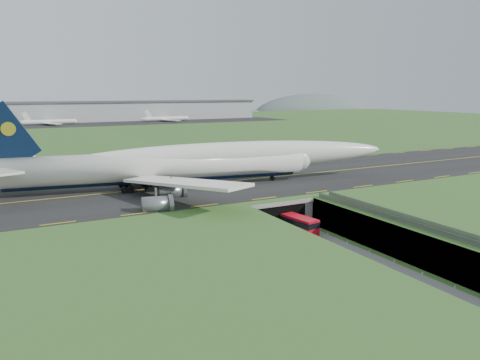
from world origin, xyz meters
TOP-DOWN VIEW (x-y plane):
  - ground at (0.00, 0.00)m, footprint 900.00×900.00m
  - airfield_deck at (0.00, 0.00)m, footprint 800.00×800.00m
  - trench_road at (0.00, -7.50)m, footprint 12.00×75.00m
  - taxiway at (0.00, 33.00)m, footprint 800.00×44.00m
  - tunnel_portal at (0.00, 16.71)m, footprint 17.00×22.30m
  - guideway at (11.00, -19.11)m, footprint 3.00×53.00m
  - jumbo_jet at (-10.83, 32.13)m, footprint 103.87×64.51m
  - shuttle_tram at (1.58, 3.68)m, footprint 4.45×8.92m
  - cargo_terminal at (-0.13, 299.41)m, footprint 320.00×67.00m
  - distant_hills at (64.38, 430.00)m, footprint 700.00×91.00m

SIDE VIEW (x-z plane):
  - distant_hills at x=64.38m, z-range -34.00..26.00m
  - ground at x=0.00m, z-range 0.00..0.00m
  - trench_road at x=0.00m, z-range 0.00..0.20m
  - shuttle_tram at x=1.58m, z-range 0.16..3.62m
  - airfield_deck at x=0.00m, z-range 0.00..6.00m
  - tunnel_portal at x=0.00m, z-range 0.33..6.33m
  - guideway at x=11.00m, z-range 1.80..8.85m
  - taxiway at x=0.00m, z-range 6.00..6.18m
  - jumbo_jet at x=-10.83m, z-range 1.03..22.64m
  - cargo_terminal at x=-0.13m, z-range 6.16..21.76m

